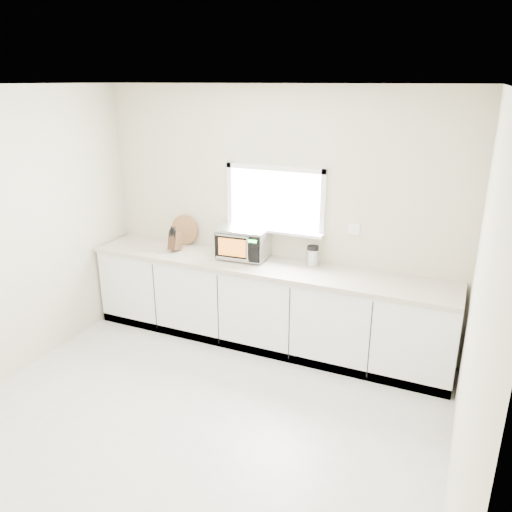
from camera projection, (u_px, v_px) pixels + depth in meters
The scene contains 8 objects.
ground at pixel (182, 436), 4.04m from camera, with size 4.00×4.00×0.00m, color beige.
back_wall at pixel (275, 216), 5.31m from camera, with size 4.00×0.17×2.70m.
cabinets at pixel (264, 306), 5.36m from camera, with size 3.92×0.60×0.88m, color white.
countertop at pixel (264, 266), 5.20m from camera, with size 3.92×0.64×0.04m, color beige.
microwave at pixel (244, 242), 5.33m from camera, with size 0.55×0.44×0.34m.
knife_block at pixel (175, 240), 5.55m from camera, with size 0.10×0.21×0.30m.
cutting_board at pixel (184, 230), 5.78m from camera, with size 0.34×0.34×0.02m, color brown.
coffee_grinder at pixel (313, 256), 5.12m from camera, with size 0.14×0.14×0.22m.
Camera 1 is at (1.90, -2.79, 2.73)m, focal length 35.00 mm.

